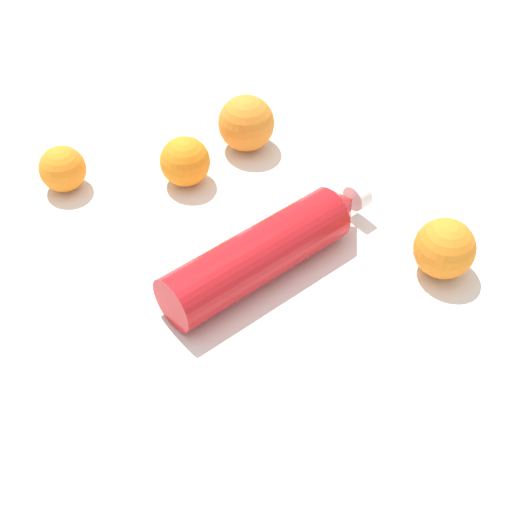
% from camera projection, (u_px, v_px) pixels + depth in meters
% --- Properties ---
extents(ground_plane, '(2.40, 2.40, 0.00)m').
position_uv_depth(ground_plane, '(250.00, 275.00, 0.91)').
color(ground_plane, silver).
extents(water_bottle, '(0.22, 0.29, 0.07)m').
position_uv_depth(water_bottle, '(270.00, 248.00, 0.90)').
color(water_bottle, red).
rests_on(water_bottle, ground_plane).
extents(orange_0, '(0.08, 0.08, 0.08)m').
position_uv_depth(orange_0, '(246.00, 123.00, 1.07)').
color(orange_0, orange).
rests_on(orange_0, ground_plane).
extents(orange_1, '(0.07, 0.07, 0.07)m').
position_uv_depth(orange_1, '(185.00, 161.00, 1.02)').
color(orange_1, orange).
rests_on(orange_1, ground_plane).
extents(orange_2, '(0.06, 0.06, 0.06)m').
position_uv_depth(orange_2, '(63.00, 169.00, 1.01)').
color(orange_2, orange).
rests_on(orange_2, ground_plane).
extents(orange_3, '(0.08, 0.08, 0.08)m').
position_uv_depth(orange_3, '(444.00, 248.00, 0.89)').
color(orange_3, orange).
rests_on(orange_3, ground_plane).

